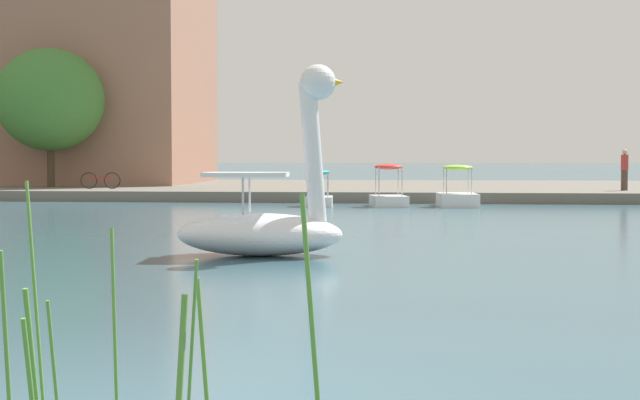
# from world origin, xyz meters

# --- Properties ---
(shore_bank_far) EXTENTS (142.56, 20.04, 0.42)m
(shore_bank_far) POSITION_xyz_m (0.00, 38.61, 0.21)
(shore_bank_far) COLOR #6B665B
(shore_bank_far) RESTS_ON ground_plane
(swan_boat) EXTENTS (3.01, 1.59, 3.36)m
(swan_boat) POSITION_xyz_m (-0.71, 9.76, 0.71)
(swan_boat) COLOR white
(swan_boat) RESTS_ON ground_plane
(pedal_boat_lime) EXTENTS (1.48, 2.28, 1.49)m
(pedal_boat_lime) POSITION_xyz_m (3.35, 26.61, 0.42)
(pedal_boat_lime) COLOR white
(pedal_boat_lime) RESTS_ON ground_plane
(pedal_boat_red) EXTENTS (1.51, 2.07, 1.52)m
(pedal_boat_red) POSITION_xyz_m (0.90, 26.39, 0.45)
(pedal_boat_red) COLOR white
(pedal_boat_red) RESTS_ON ground_plane
(pedal_boat_teal) EXTENTS (1.06, 1.87, 1.32)m
(pedal_boat_teal) POSITION_xyz_m (-1.60, 26.37, 0.42)
(pedal_boat_teal) COLOR white
(pedal_boat_teal) RESTS_ON ground_plane
(tree_broadleaf_right) EXTENTS (5.56, 5.25, 6.33)m
(tree_broadleaf_right) POSITION_xyz_m (-14.73, 33.60, 4.39)
(tree_broadleaf_right) COLOR #423323
(tree_broadleaf_right) RESTS_ON shore_bank_far
(person_on_path) EXTENTS (0.28, 0.29, 1.67)m
(person_on_path) POSITION_xyz_m (10.29, 31.75, 1.31)
(person_on_path) COLOR #47382D
(person_on_path) RESTS_ON shore_bank_far
(bicycle_parked) EXTENTS (1.67, 0.36, 0.72)m
(bicycle_parked) POSITION_xyz_m (-11.62, 31.49, 0.78)
(bicycle_parked) COLOR black
(bicycle_parked) RESTS_ON shore_bank_far
(parked_van) EXTENTS (5.17, 2.51, 1.89)m
(parked_van) POSITION_xyz_m (-18.86, 40.18, 1.44)
(parked_van) COLOR navy
(parked_van) RESTS_ON shore_bank_far
(apartment_block) EXTENTS (22.04, 14.73, 12.23)m
(apartment_block) POSITION_xyz_m (-20.56, 41.34, 6.53)
(apartment_block) COLOR #996B56
(apartment_block) RESTS_ON shore_bank_far
(reed_clump_foreground) EXTENTS (2.51, 1.09, 1.59)m
(reed_clump_foreground) POSITION_xyz_m (0.12, -1.29, 0.63)
(reed_clump_foreground) COLOR #568E38
(reed_clump_foreground) RESTS_ON ground_plane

